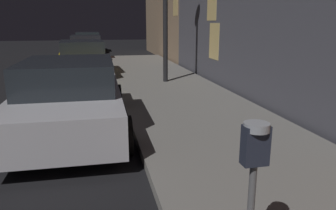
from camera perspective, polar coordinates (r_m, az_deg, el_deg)
The scene contains 5 objects.
parking_meter at distance 2.50m, azimuth 14.93°, elevation -9.77°, with size 0.19×0.19×1.27m.
car_silver at distance 6.56m, azimuth -16.85°, elevation 1.35°, with size 2.16×4.49×1.43m.
car_yellow_cab at distance 13.44m, azimuth -14.82°, elevation 7.90°, with size 2.25×4.20×1.43m.
car_red at distance 19.33m, azimuth -14.22°, elevation 9.71°, with size 2.10×4.44×1.43m.
car_green at distance 25.19m, azimuth -13.91°, elevation 10.72°, with size 2.12×4.46×1.43m.
Camera 1 is at (3.39, -2.12, 2.12)m, focal length 34.56 mm.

